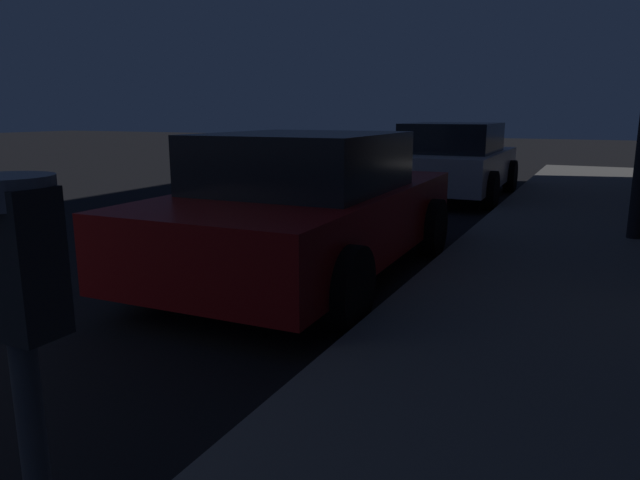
% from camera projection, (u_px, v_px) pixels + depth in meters
% --- Properties ---
extents(parking_meter, '(0.19, 0.19, 1.35)m').
position_uv_depth(parking_meter, '(21.00, 336.00, 1.18)').
color(parking_meter, '#59595B').
rests_on(parking_meter, sidewalk).
extents(car_red, '(2.19, 4.25, 1.43)m').
position_uv_depth(car_red, '(307.00, 207.00, 5.82)').
color(car_red, maroon).
rests_on(car_red, ground).
extents(car_white, '(2.08, 4.07, 1.43)m').
position_uv_depth(car_white, '(453.00, 161.00, 11.32)').
color(car_white, silver).
rests_on(car_white, ground).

